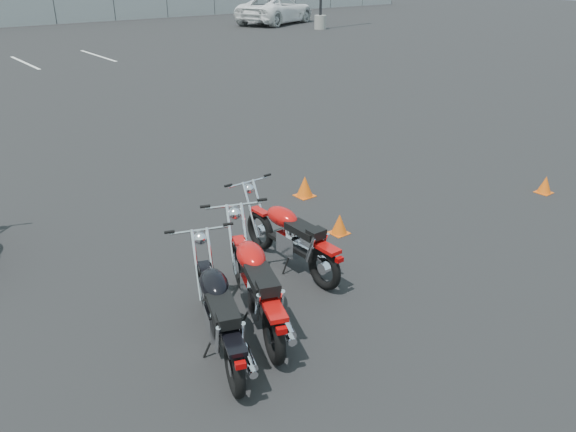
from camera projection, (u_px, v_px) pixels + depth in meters
ground at (305, 283)px, 7.00m from camera, size 120.00×120.00×0.00m
motorcycle_second_black at (220, 313)px, 5.63m from camera, size 1.08×1.96×0.97m
motorcycle_third_red at (256, 284)px, 6.08m from camera, size 1.17×2.08×1.03m
motorcycle_rear_red at (291, 237)px, 7.20m from camera, size 0.76×1.96×0.96m
training_cone_near at (305, 186)px, 9.54m from camera, size 0.30×0.30×0.36m
training_cone_far at (545, 185)px, 9.70m from camera, size 0.25×0.25×0.30m
training_cone_extra at (339, 224)px, 8.23m from camera, size 0.25×0.25×0.30m
white_van at (276, 2)px, 36.31m from camera, size 5.33×7.67×2.71m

